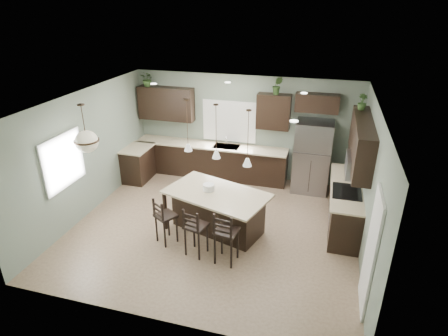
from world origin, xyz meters
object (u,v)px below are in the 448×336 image
Objects in this scene: refrigerator at (312,157)px; plant_back_left at (148,79)px; bar_stool_right at (226,237)px; bar_stool_left at (166,220)px; bar_stool_center at (196,231)px; kitchen_island at (217,212)px; serving_dish at (209,187)px.

plant_back_left reaches higher than refrigerator.
bar_stool_right is (-1.31, -3.40, -0.37)m from refrigerator.
bar_stool_center is at bearing 15.67° from bar_stool_left.
kitchen_island is at bearing 124.03° from bar_stool_right.
bar_stool_right is at bearing -46.19° from kitchen_island.
refrigerator is at bearing 73.08° from bar_stool_center.
bar_stool_right is 2.80× the size of plant_back_left.
bar_stool_right is (1.34, -0.28, 0.05)m from bar_stool_left.
serving_dish is 3.99m from plant_back_left.
kitchen_island is at bearing -44.58° from plant_back_left.
bar_stool_right is at bearing -56.54° from serving_dish.
bar_stool_center is (0.03, -0.92, -0.47)m from serving_dish.
serving_dish is at bearing -129.17° from refrigerator.
kitchen_island is 5.29× the size of plant_back_left.
kitchen_island is at bearing 92.83° from bar_stool_center.
bar_stool_left reaches higher than kitchen_island.
bar_stool_center is 0.63m from bar_stool_right.
bar_stool_right reaches higher than bar_stool_left.
serving_dish is at bearing 78.28° from bar_stool_left.
bar_stool_left is 0.75m from bar_stool_center.
kitchen_island is at bearing -17.33° from serving_dish.
serving_dish is 0.23× the size of bar_stool_center.
bar_stool_left is 2.55× the size of plant_back_left.
bar_stool_center is at bearing -178.89° from bar_stool_right.
refrigerator is at bearing 76.50° from bar_stool_right.
bar_stool_left is (-2.65, -3.12, -0.42)m from refrigerator.
refrigerator reaches higher than bar_stool_left.
kitchen_island is 1.89× the size of bar_stool_right.
bar_stool_left is (-0.87, -0.65, 0.04)m from kitchen_island.
serving_dish reaches higher than bar_stool_center.
kitchen_island is 0.88m from bar_stool_center.
plant_back_left is at bearing 139.08° from bar_stool_center.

